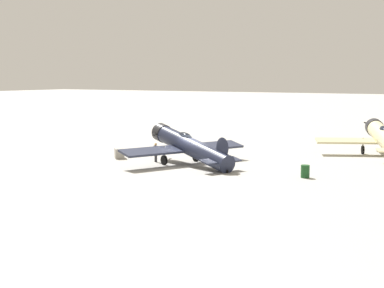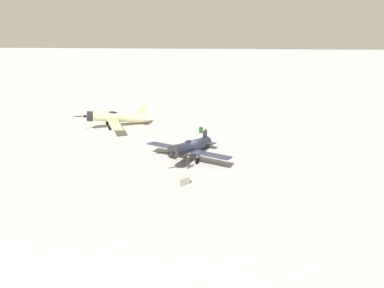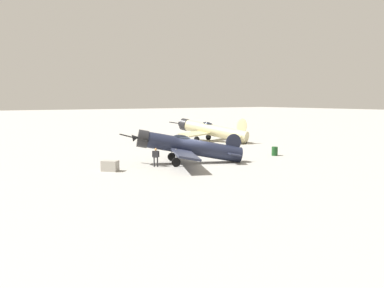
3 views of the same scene
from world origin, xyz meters
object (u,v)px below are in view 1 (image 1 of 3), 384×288
object	(u,v)px
airplane_foreground	(188,146)
fuel_drum	(305,171)
equipment_crate	(119,153)
ground_crew_mechanic	(156,151)

from	to	relation	value
airplane_foreground	fuel_drum	world-z (taller)	airplane_foreground
equipment_crate	fuel_drum	size ratio (longest dim) A/B	1.61
equipment_crate	fuel_drum	xyz separation A→B (m)	(-17.79, 1.16, 0.03)
airplane_foreground	fuel_drum	size ratio (longest dim) A/B	12.16
equipment_crate	airplane_foreground	bearing A→B (deg)	178.28
ground_crew_mechanic	fuel_drum	world-z (taller)	ground_crew_mechanic
fuel_drum	ground_crew_mechanic	bearing A→B (deg)	-3.73
ground_crew_mechanic	equipment_crate	xyz separation A→B (m)	(4.12, -0.26, -0.56)
ground_crew_mechanic	equipment_crate	world-z (taller)	ground_crew_mechanic
equipment_crate	fuel_drum	world-z (taller)	fuel_drum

